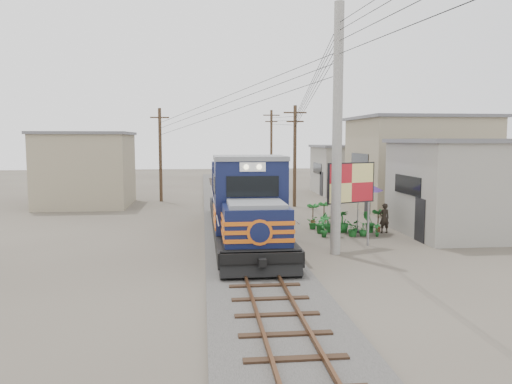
{
  "coord_description": "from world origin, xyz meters",
  "views": [
    {
      "loc": [
        -1.87,
        -20.06,
        4.65
      ],
      "look_at": [
        0.63,
        3.15,
        2.2
      ],
      "focal_mm": 35.0,
      "sensor_mm": 36.0,
      "label": 1
    }
  ],
  "objects": [
    {
      "name": "power_lines",
      "position": [
        -0.14,
        8.49,
        7.56
      ],
      "size": [
        9.65,
        19.0,
        3.3
      ],
      "color": "black",
      "rests_on": "ground"
    },
    {
      "name": "shophouse_mid",
      "position": [
        12.5,
        12.0,
        3.11
      ],
      "size": [
        8.4,
        7.35,
        6.2
      ],
      "color": "gray",
      "rests_on": "ground"
    },
    {
      "name": "shophouse_left",
      "position": [
        -10.0,
        16.0,
        2.61
      ],
      "size": [
        6.3,
        6.3,
        5.2
      ],
      "color": "gray",
      "rests_on": "ground"
    },
    {
      "name": "shophouse_back",
      "position": [
        11.0,
        22.0,
        2.11
      ],
      "size": [
        6.3,
        6.3,
        4.2
      ],
      "color": "gray",
      "rests_on": "ground"
    },
    {
      "name": "utility_pole_main",
      "position": [
        3.5,
        -0.5,
        5.0
      ],
      "size": [
        0.4,
        0.4,
        10.0
      ],
      "color": "#9E9B93",
      "rests_on": "ground"
    },
    {
      "name": "wooden_pole_far",
      "position": [
        4.8,
        28.0,
        3.93
      ],
      "size": [
        1.6,
        0.24,
        7.5
      ],
      "color": "#4C3826",
      "rests_on": "ground"
    },
    {
      "name": "market_umbrella",
      "position": [
        5.89,
        4.1,
        2.41
      ],
      "size": [
        2.96,
        2.96,
        2.74
      ],
      "rotation": [
        0.0,
        0.0,
        -0.21
      ],
      "color": "black",
      "rests_on": "ground"
    },
    {
      "name": "billboard",
      "position": [
        4.44,
        0.56,
        2.73
      ],
      "size": [
        2.28,
        0.96,
        3.69
      ],
      "rotation": [
        0.0,
        0.0,
        0.36
      ],
      "color": "#99999E",
      "rests_on": "ground"
    },
    {
      "name": "ground",
      "position": [
        0.0,
        0.0,
        0.0
      ],
      "size": [
        120.0,
        120.0,
        0.0
      ],
      "primitive_type": "plane",
      "color": "#473F35",
      "rests_on": "ground"
    },
    {
      "name": "locomotive",
      "position": [
        0.0,
        3.33,
        1.7
      ],
      "size": [
        2.87,
        15.62,
        3.87
      ],
      "color": "black",
      "rests_on": "ground"
    },
    {
      "name": "vendor",
      "position": [
        7.12,
        3.69,
        0.75
      ],
      "size": [
        0.59,
        0.43,
        1.5
      ],
      "primitive_type": "imported",
      "rotation": [
        0.0,
        0.0,
        3.28
      ],
      "color": "black",
      "rests_on": "ground"
    },
    {
      "name": "track",
      "position": [
        0.0,
        10.0,
        0.26
      ],
      "size": [
        1.15,
        70.0,
        0.12
      ],
      "color": "#51331E",
      "rests_on": "ground"
    },
    {
      "name": "shophouse_front",
      "position": [
        11.5,
        3.0,
        2.36
      ],
      "size": [
        7.35,
        6.3,
        4.7
      ],
      "color": "gray",
      "rests_on": "ground"
    },
    {
      "name": "wooden_pole_mid",
      "position": [
        4.5,
        14.0,
        3.68
      ],
      "size": [
        1.6,
        0.24,
        7.0
      ],
      "color": "#4C3826",
      "rests_on": "ground"
    },
    {
      "name": "wooden_pole_left",
      "position": [
        -5.0,
        18.0,
        3.68
      ],
      "size": [
        1.6,
        0.24,
        7.0
      ],
      "color": "#4C3826",
      "rests_on": "ground"
    },
    {
      "name": "plant_nursery",
      "position": [
        4.89,
        3.91,
        0.45
      ],
      "size": [
        3.29,
        3.05,
        1.1
      ],
      "color": "#1B6023",
      "rests_on": "ground"
    },
    {
      "name": "ballast",
      "position": [
        0.0,
        10.0,
        0.08
      ],
      "size": [
        3.6,
        70.0,
        0.16
      ],
      "primitive_type": "cube",
      "color": "#595651",
      "rests_on": "ground"
    }
  ]
}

